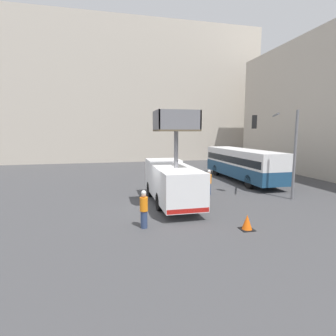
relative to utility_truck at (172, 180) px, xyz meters
The scene contains 8 objects.
ground_plane 2.14m from the utility_truck, 145.75° to the right, with size 120.00×120.00×0.00m, color #424244.
building_backdrop_far 30.68m from the utility_truck, 92.33° to the left, with size 44.00×10.00×21.13m.
utility_truck is the anchor object (origin of this frame).
city_bus 10.52m from the utility_truck, 37.81° to the left, with size 2.52×10.72×2.93m.
traffic_light_pole 7.82m from the utility_truck, ahead, with size 2.64×2.39×5.95m.
road_worker_near_truck 4.35m from the utility_truck, 121.49° to the right, with size 0.38×0.38×1.82m.
road_worker_directing 3.82m from the utility_truck, 30.38° to the left, with size 0.38×0.38×1.83m.
traffic_cone_near_truck 5.66m from the utility_truck, 64.24° to the right, with size 0.62×0.62×0.71m.
Camera 1 is at (-2.64, -14.74, 4.51)m, focal length 28.00 mm.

